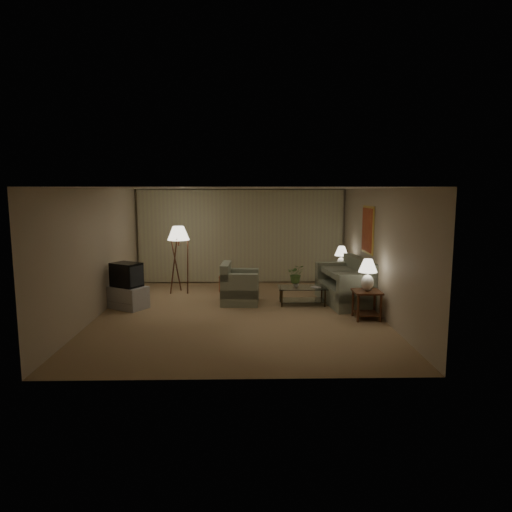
{
  "coord_description": "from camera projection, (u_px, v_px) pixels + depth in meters",
  "views": [
    {
      "loc": [
        0.15,
        -9.65,
        2.65
      ],
      "look_at": [
        0.38,
        0.6,
        1.18
      ],
      "focal_mm": 32.0,
      "sensor_mm": 36.0,
      "label": 1
    }
  ],
  "objects": [
    {
      "name": "coffee_table",
      "position": [
        302.0,
        293.0,
        10.67
      ],
      "size": [
        1.13,
        0.62,
        0.41
      ],
      "color": "silver",
      "rests_on": "ground"
    },
    {
      "name": "sofa",
      "position": [
        345.0,
        286.0,
        10.77
      ],
      "size": [
        2.13,
        1.41,
        0.84
      ],
      "rotation": [
        0.0,
        0.0,
        -1.45
      ],
      "color": "gray",
      "rests_on": "ground"
    },
    {
      "name": "ground",
      "position": [
        239.0,
        313.0,
        9.92
      ],
      "size": [
        7.0,
        7.0,
        0.0
      ],
      "primitive_type": "plane",
      "color": "#A17F59",
      "rests_on": "ground"
    },
    {
      "name": "tv_cabinet",
      "position": [
        127.0,
        297.0,
        10.35
      ],
      "size": [
        1.36,
        1.32,
        0.5
      ],
      "primitive_type": "cube",
      "rotation": [
        0.0,
        0.0,
        -0.55
      ],
      "color": "#B5B5B8",
      "rests_on": "ground"
    },
    {
      "name": "floor_lamp",
      "position": [
        179.0,
        258.0,
        11.81
      ],
      "size": [
        0.57,
        0.57,
        1.74
      ],
      "color": "#391D0F",
      "rests_on": "ground"
    },
    {
      "name": "side_table_near",
      "position": [
        367.0,
        300.0,
        9.44
      ],
      "size": [
        0.56,
        0.56,
        0.6
      ],
      "color": "#391D0F",
      "rests_on": "ground"
    },
    {
      "name": "table_lamp_near",
      "position": [
        368.0,
        272.0,
        9.35
      ],
      "size": [
        0.38,
        0.38,
        0.66
      ],
      "color": "white",
      "rests_on": "side_table_near"
    },
    {
      "name": "side_table_far",
      "position": [
        341.0,
        277.0,
        12.01
      ],
      "size": [
        0.52,
        0.44,
        0.6
      ],
      "color": "#391D0F",
      "rests_on": "ground"
    },
    {
      "name": "table_lamp_far",
      "position": [
        341.0,
        256.0,
        11.93
      ],
      "size": [
        0.35,
        0.35,
        0.61
      ],
      "color": "white",
      "rests_on": "side_table_far"
    },
    {
      "name": "room_shell",
      "position": [
        241.0,
        228.0,
        11.16
      ],
      "size": [
        6.04,
        7.02,
        2.72
      ],
      "color": "#BFAD93",
      "rests_on": "ground"
    },
    {
      "name": "armchair",
      "position": [
        240.0,
        287.0,
        10.77
      ],
      "size": [
        1.0,
        0.95,
        0.76
      ],
      "rotation": [
        0.0,
        0.0,
        1.52
      ],
      "color": "gray",
      "rests_on": "ground"
    },
    {
      "name": "book",
      "position": [
        314.0,
        288.0,
        10.55
      ],
      "size": [
        0.25,
        0.26,
        0.02
      ],
      "primitive_type": "imported",
      "rotation": [
        0.0,
        0.0,
        0.68
      ],
      "color": "olive",
      "rests_on": "coffee_table"
    },
    {
      "name": "ottoman",
      "position": [
        230.0,
        284.0,
        12.06
      ],
      "size": [
        0.72,
        0.72,
        0.41
      ],
      "primitive_type": "cylinder",
      "rotation": [
        0.0,
        0.0,
        -0.2
      ],
      "color": "#975A33",
      "rests_on": "ground"
    },
    {
      "name": "crt_tv",
      "position": [
        126.0,
        275.0,
        10.28
      ],
      "size": [
        1.03,
        1.01,
        0.54
      ],
      "primitive_type": "cube",
      "rotation": [
        0.0,
        0.0,
        -0.55
      ],
      "color": "black",
      "rests_on": "tv_cabinet"
    },
    {
      "name": "vase",
      "position": [
        296.0,
        284.0,
        10.63
      ],
      "size": [
        0.16,
        0.16,
        0.15
      ],
      "primitive_type": "imported",
      "rotation": [
        0.0,
        0.0,
        -0.14
      ],
      "color": "silver",
      "rests_on": "coffee_table"
    },
    {
      "name": "flowers",
      "position": [
        296.0,
        272.0,
        10.59
      ],
      "size": [
        0.4,
        0.35,
        0.43
      ],
      "primitive_type": "imported",
      "rotation": [
        0.0,
        0.0,
        -0.03
      ],
      "color": "#537D37",
      "rests_on": "vase"
    }
  ]
}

